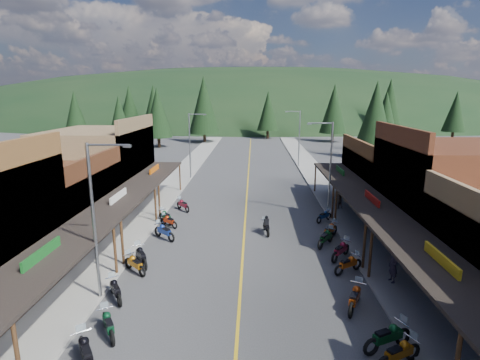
# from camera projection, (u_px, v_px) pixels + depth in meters

# --- Properties ---
(ground) EXTENTS (220.00, 220.00, 0.00)m
(ground) POSITION_uv_depth(u_px,v_px,m) (243.00, 252.00, 24.69)
(ground) COLOR #38383A
(ground) RESTS_ON ground
(centerline) EXTENTS (0.15, 90.00, 0.01)m
(centerline) POSITION_uv_depth(u_px,v_px,m) (248.00, 183.00, 44.17)
(centerline) COLOR gold
(centerline) RESTS_ON ground
(sidewalk_west) EXTENTS (3.40, 94.00, 0.15)m
(sidewalk_west) POSITION_uv_depth(u_px,v_px,m) (175.00, 182.00, 44.46)
(sidewalk_west) COLOR gray
(sidewalk_west) RESTS_ON ground
(sidewalk_east) EXTENTS (3.40, 94.00, 0.15)m
(sidewalk_east) POSITION_uv_depth(u_px,v_px,m) (322.00, 183.00, 43.85)
(sidewalk_east) COLOR gray
(sidewalk_east) RESTS_ON ground
(shop_west_2) EXTENTS (10.90, 9.00, 6.20)m
(shop_west_2) POSITION_uv_depth(u_px,v_px,m) (48.00, 206.00, 26.26)
(shop_west_2) COLOR #3F2111
(shop_west_2) RESTS_ON ground
(shop_west_3) EXTENTS (10.90, 10.20, 8.20)m
(shop_west_3) POSITION_uv_depth(u_px,v_px,m) (101.00, 167.00, 35.39)
(shop_west_3) COLOR brown
(shop_west_3) RESTS_ON ground
(shop_east_2) EXTENTS (10.90, 9.00, 8.20)m
(shop_east_2) POSITION_uv_depth(u_px,v_px,m) (449.00, 196.00, 25.07)
(shop_east_2) COLOR #562B19
(shop_east_2) RESTS_ON ground
(shop_east_3) EXTENTS (10.90, 10.20, 6.20)m
(shop_east_3) POSITION_uv_depth(u_px,v_px,m) (395.00, 179.00, 34.65)
(shop_east_3) COLOR #4C2D16
(shop_east_3) RESTS_ON ground
(streetlight_0) EXTENTS (2.16, 0.18, 8.00)m
(streetlight_0) POSITION_uv_depth(u_px,v_px,m) (96.00, 216.00, 18.09)
(streetlight_0) COLOR gray
(streetlight_0) RESTS_ON ground
(streetlight_1) EXTENTS (2.16, 0.18, 8.00)m
(streetlight_1) POSITION_uv_depth(u_px,v_px,m) (191.00, 143.00, 45.37)
(streetlight_1) COLOR gray
(streetlight_1) RESTS_ON ground
(streetlight_2) EXTENTS (2.16, 0.18, 8.00)m
(streetlight_2) POSITION_uv_depth(u_px,v_px,m) (329.00, 165.00, 31.24)
(streetlight_2) COLOR gray
(streetlight_2) RESTS_ON ground
(streetlight_3) EXTENTS (2.16, 0.18, 8.00)m
(streetlight_3) POSITION_uv_depth(u_px,v_px,m) (298.00, 136.00, 52.68)
(streetlight_3) COLOR gray
(streetlight_3) RESTS_ON ground
(ridge_hill) EXTENTS (310.00, 140.00, 60.00)m
(ridge_hill) POSITION_uv_depth(u_px,v_px,m) (252.00, 120.00, 156.21)
(ridge_hill) COLOR black
(ridge_hill) RESTS_ON ground
(pine_0) EXTENTS (5.04, 5.04, 11.00)m
(pine_0) POSITION_uv_depth(u_px,v_px,m) (75.00, 111.00, 85.04)
(pine_0) COLOR black
(pine_0) RESTS_ON ground
(pine_1) EXTENTS (5.88, 5.88, 12.50)m
(pine_1) POSITION_uv_depth(u_px,v_px,m) (154.00, 107.00, 92.11)
(pine_1) COLOR black
(pine_1) RESTS_ON ground
(pine_2) EXTENTS (6.72, 6.72, 14.00)m
(pine_2) POSITION_uv_depth(u_px,v_px,m) (204.00, 105.00, 79.76)
(pine_2) COLOR black
(pine_2) RESTS_ON ground
(pine_3) EXTENTS (5.04, 5.04, 11.00)m
(pine_3) POSITION_uv_depth(u_px,v_px,m) (268.00, 111.00, 87.40)
(pine_3) COLOR black
(pine_3) RESTS_ON ground
(pine_4) EXTENTS (5.88, 5.88, 12.50)m
(pine_4) POSITION_uv_depth(u_px,v_px,m) (334.00, 109.00, 80.90)
(pine_4) COLOR black
(pine_4) RESTS_ON ground
(pine_5) EXTENTS (6.72, 6.72, 14.00)m
(pine_5) POSITION_uv_depth(u_px,v_px,m) (389.00, 104.00, 91.86)
(pine_5) COLOR black
(pine_5) RESTS_ON ground
(pine_6) EXTENTS (5.04, 5.04, 11.00)m
(pine_6) POSITION_uv_depth(u_px,v_px,m) (455.00, 111.00, 83.98)
(pine_6) COLOR black
(pine_6) RESTS_ON ground
(pine_7) EXTENTS (5.88, 5.88, 12.50)m
(pine_7) POSITION_uv_depth(u_px,v_px,m) (130.00, 106.00, 98.24)
(pine_7) COLOR black
(pine_7) RESTS_ON ground
(pine_8) EXTENTS (4.48, 4.48, 10.00)m
(pine_8) POSITION_uv_depth(u_px,v_px,m) (120.00, 120.00, 63.09)
(pine_8) COLOR black
(pine_8) RESTS_ON ground
(pine_9) EXTENTS (4.93, 4.93, 10.80)m
(pine_9) POSITION_uv_depth(u_px,v_px,m) (385.00, 117.00, 66.26)
(pine_9) COLOR black
(pine_9) RESTS_ON ground
(pine_10) EXTENTS (5.38, 5.38, 11.60)m
(pine_10) POSITION_uv_depth(u_px,v_px,m) (158.00, 113.00, 72.52)
(pine_10) COLOR black
(pine_10) RESTS_ON ground
(pine_11) EXTENTS (5.82, 5.82, 12.40)m
(pine_11) POSITION_uv_depth(u_px,v_px,m) (375.00, 114.00, 59.40)
(pine_11) COLOR black
(pine_11) RESTS_ON ground
(bike_west_3) EXTENTS (1.96, 2.39, 1.34)m
(bike_west_3) POSITION_uv_depth(u_px,v_px,m) (86.00, 351.00, 14.17)
(bike_west_3) COLOR black
(bike_west_3) RESTS_ON ground
(bike_west_4) EXTENTS (1.72, 2.17, 1.21)m
(bike_west_4) POSITION_uv_depth(u_px,v_px,m) (108.00, 323.00, 16.03)
(bike_west_4) COLOR #0B371E
(bike_west_4) RESTS_ON ground
(bike_west_5) EXTENTS (1.74, 2.13, 1.20)m
(bike_west_5) POSITION_uv_depth(u_px,v_px,m) (115.00, 289.00, 18.86)
(bike_west_5) COLOR black
(bike_west_5) RESTS_ON ground
(bike_west_6) EXTENTS (2.05, 1.96, 1.21)m
(bike_west_6) POSITION_uv_depth(u_px,v_px,m) (135.00, 263.00, 21.74)
(bike_west_6) COLOR #A2600B
(bike_west_6) RESTS_ON ground
(bike_west_7) EXTENTS (1.84, 2.36, 1.31)m
(bike_west_7) POSITION_uv_depth(u_px,v_px,m) (141.00, 255.00, 22.68)
(bike_west_7) COLOR black
(bike_west_7) RESTS_ON ground
(bike_west_8) EXTENTS (2.19, 2.06, 1.29)m
(bike_west_8) POSITION_uv_depth(u_px,v_px,m) (164.00, 231.00, 26.78)
(bike_west_8) COLOR navy
(bike_west_8) RESTS_ON ground
(bike_west_9) EXTENTS (1.87, 1.66, 1.08)m
(bike_west_9) POSITION_uv_depth(u_px,v_px,m) (169.00, 221.00, 29.31)
(bike_west_9) COLOR #AB290C
(bike_west_9) RESTS_ON ground
(bike_west_10) EXTENTS (1.87, 2.06, 1.20)m
(bike_west_10) POSITION_uv_depth(u_px,v_px,m) (166.00, 216.00, 30.21)
(bike_west_10) COLOR #0D431E
(bike_west_10) RESTS_ON ground
(bike_west_11) EXTENTS (1.84, 2.04, 1.18)m
(bike_west_11) POSITION_uv_depth(u_px,v_px,m) (183.00, 204.00, 33.46)
(bike_west_11) COLOR maroon
(bike_west_11) RESTS_ON ground
(bike_east_3) EXTENTS (2.28, 1.69, 1.26)m
(bike_east_3) POSITION_uv_depth(u_px,v_px,m) (399.00, 352.00, 14.19)
(bike_east_3) COLOR #9C550B
(bike_east_3) RESTS_ON ground
(bike_east_4) EXTENTS (2.45, 1.70, 1.34)m
(bike_east_4) POSITION_uv_depth(u_px,v_px,m) (388.00, 336.00, 15.10)
(bike_east_4) COLOR #0D431E
(bike_east_4) RESTS_ON ground
(bike_east_5) EXTENTS (1.71, 2.42, 1.32)m
(bike_east_5) POSITION_uv_depth(u_px,v_px,m) (355.00, 297.00, 18.02)
(bike_east_5) COLOR #A1380B
(bike_east_5) RESTS_ON ground
(bike_east_6) EXTENTS (2.13, 1.72, 1.19)m
(bike_east_6) POSITION_uv_depth(u_px,v_px,m) (348.00, 263.00, 21.75)
(bike_east_6) COLOR #C24E0D
(bike_east_6) RESTS_ON ground
(bike_east_7) EXTENTS (1.99, 2.24, 1.29)m
(bike_east_7) POSITION_uv_depth(u_px,v_px,m) (341.00, 249.00, 23.57)
(bike_east_7) COLOR maroon
(bike_east_7) RESTS_ON ground
(bike_east_8) EXTENTS (1.91, 2.28, 1.29)m
(bike_east_8) POSITION_uv_depth(u_px,v_px,m) (326.00, 237.00, 25.64)
(bike_east_8) COLOR #0B3914
(bike_east_8) RESTS_ON ground
(bike_east_9) EXTENTS (1.90, 2.21, 1.26)m
(bike_east_9) POSITION_uv_depth(u_px,v_px,m) (330.00, 230.00, 27.07)
(bike_east_9) COLOR #9B3E0B
(bike_east_9) RESTS_ON ground
(bike_east_10) EXTENTS (1.77, 1.76, 1.07)m
(bike_east_10) POSITION_uv_depth(u_px,v_px,m) (324.00, 216.00, 30.53)
(bike_east_10) COLOR navy
(bike_east_10) RESTS_ON ground
(rider_on_bike) EXTENTS (0.96, 2.03, 1.49)m
(rider_on_bike) POSITION_uv_depth(u_px,v_px,m) (266.00, 226.00, 27.90)
(rider_on_bike) COLOR black
(rider_on_bike) RESTS_ON ground
(pedestrian_east_a) EXTENTS (0.55, 0.74, 1.87)m
(pedestrian_east_a) POSITION_uv_depth(u_px,v_px,m) (393.00, 266.00, 20.32)
(pedestrian_east_a) COLOR #292233
(pedestrian_east_a) RESTS_ON sidewalk_east
(pedestrian_east_b) EXTENTS (0.86, 0.67, 1.56)m
(pedestrian_east_b) POSITION_uv_depth(u_px,v_px,m) (339.00, 200.00, 33.64)
(pedestrian_east_b) COLOR brown
(pedestrian_east_b) RESTS_ON sidewalk_east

